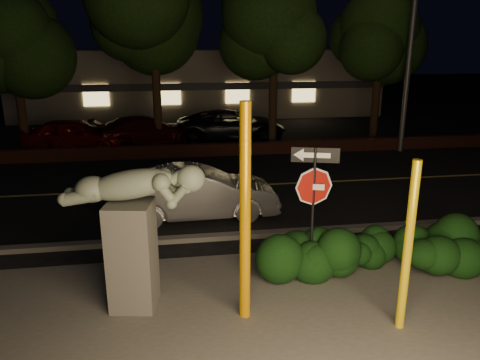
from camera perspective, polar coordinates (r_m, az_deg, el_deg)
name	(u,v)px	position (r m, az deg, el deg)	size (l,w,h in m)	color
ground	(224,163)	(18.02, -1.93, 2.05)	(90.00, 90.00, 0.00)	black
patio	(306,332)	(8.05, 8.02, -17.83)	(14.00, 6.00, 0.02)	#4C4944
road	(235,186)	(15.16, -0.57, -0.76)	(80.00, 8.00, 0.01)	black
lane_marking	(235,186)	(15.16, -0.57, -0.71)	(80.00, 0.12, 0.01)	#B19E47
curb	(260,234)	(11.35, 2.41, -6.63)	(80.00, 0.25, 0.12)	#4C4944
brick_wall	(220,149)	(19.22, -2.40, 3.74)	(40.00, 0.35, 0.50)	#471F16
parking_lot	(208,130)	(24.83, -3.89, 6.09)	(40.00, 12.00, 0.01)	black
building	(197,79)	(32.47, -5.22, 12.11)	(22.00, 10.20, 4.00)	gray
tree_far_a	(9,19)	(21.19, -26.31, 17.19)	(4.60, 4.60, 7.43)	black
tree_far_b	(152,1)	(20.58, -10.66, 20.60)	(5.20, 5.20, 8.41)	black
tree_far_c	(275,12)	(20.66, 4.24, 19.72)	(4.80, 4.80, 7.84)	black
tree_far_d	(382,20)	(22.74, 16.96, 18.18)	(4.40, 4.40, 7.42)	black
yellow_pole_left	(245,216)	(7.53, 0.62, -4.41)	(0.18, 0.18, 3.68)	orange
yellow_pole_right	(408,248)	(7.84, 19.77, -7.82)	(0.14, 0.14, 2.85)	yellow
signpost	(314,187)	(8.97, 8.99, -0.85)	(0.87, 0.27, 2.64)	black
sculpture	(133,222)	(8.14, -12.96, -5.00)	(2.44, 1.03, 2.60)	#4C4944
hedge_center	(306,250)	(9.47, 8.03, -8.47)	(2.10, 0.99, 1.09)	black
hedge_right	(361,246)	(10.02, 14.48, -7.83)	(1.47, 0.79, 0.96)	black
hedge_far_right	(437,244)	(10.41, 22.88, -7.23)	(1.62, 1.01, 1.12)	black
silver_sedan	(198,193)	(12.37, -5.11, -1.58)	(1.45, 4.16, 1.37)	#ABABB0
parked_car_red	(74,135)	(21.03, -19.59, 5.19)	(1.68, 4.17, 1.42)	maroon
parked_car_darkred	(146,131)	(21.34, -11.40, 5.88)	(1.88, 4.63, 1.34)	#3A0B0F
parked_car_dark	(231,125)	(22.21, -1.08, 6.70)	(2.33, 5.06, 1.41)	black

